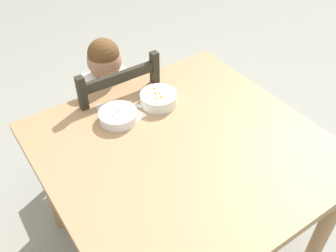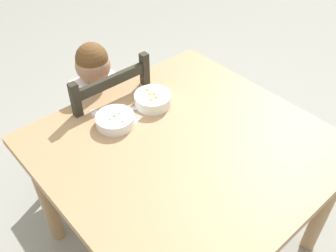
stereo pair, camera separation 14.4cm
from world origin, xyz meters
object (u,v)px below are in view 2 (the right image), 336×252
dining_table (185,160)px  bowl_of_peas (115,120)px  spoon (140,108)px  bowl_of_carrots (153,99)px  child_figure (101,102)px  dining_chair (104,128)px

dining_table → bowl_of_peas: bearing=116.3°
bowl_of_peas → spoon: bowl_of_peas is taller
bowl_of_peas → spoon: 0.15m
bowl_of_carrots → spoon: (-0.07, 0.01, -0.02)m
child_figure → bowl_of_carrots: (0.11, -0.29, 0.13)m
bowl_of_carrots → spoon: bowl_of_carrots is taller
spoon → dining_chair: bearing=97.9°
child_figure → dining_chair: bearing=98.8°
dining_table → dining_chair: (-0.04, 0.59, -0.19)m
bowl_of_peas → dining_table: bearing=-63.7°
bowl_of_peas → bowl_of_carrots: 0.21m
dining_table → child_figure: size_ratio=1.18×
dining_table → child_figure: (-0.04, 0.58, -0.00)m
dining_chair → bowl_of_peas: dining_chair is taller
dining_table → bowl_of_carrots: bearing=76.8°
child_figure → spoon: 0.30m
child_figure → bowl_of_peas: child_figure is taller
dining_table → bowl_of_peas: (-0.14, 0.29, 0.12)m
child_figure → bowl_of_carrots: child_figure is taller
dining_chair → bowl_of_peas: bearing=-109.4°
dining_table → child_figure: child_figure is taller
dining_table → child_figure: bearing=93.7°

